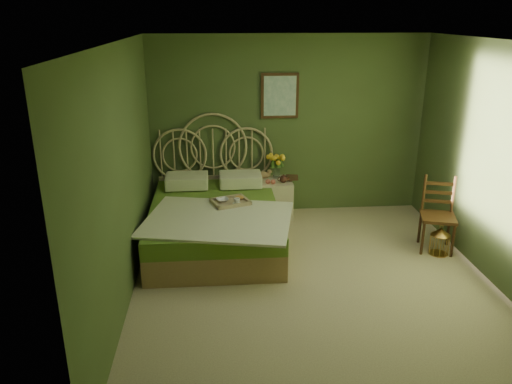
{
  "coord_description": "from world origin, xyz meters",
  "views": [
    {
      "loc": [
        -1.05,
        -4.86,
        2.86
      ],
      "look_at": [
        -0.57,
        1.0,
        0.75
      ],
      "focal_mm": 35.0,
      "sensor_mm": 36.0,
      "label": 1
    }
  ],
  "objects": [
    {
      "name": "wall_left",
      "position": [
        -2.0,
        0.0,
        1.3
      ],
      "size": [
        0.0,
        4.5,
        4.5
      ],
      "primitive_type": "plane",
      "rotation": [
        1.57,
        0.0,
        1.57
      ],
      "color": "#475B30",
      "rests_on": "floor"
    },
    {
      "name": "chair",
      "position": [
        1.7,
        0.79,
        0.52
      ],
      "size": [
        0.51,
        0.51,
        0.94
      ],
      "rotation": [
        0.0,
        0.0,
        -0.28
      ],
      "color": "#321E0D",
      "rests_on": "floor"
    },
    {
      "name": "ceiling",
      "position": [
        0.0,
        0.0,
        2.6
      ],
      "size": [
        4.5,
        4.5,
        0.0
      ],
      "primitive_type": "plane",
      "rotation": [
        3.14,
        0.0,
        0.0
      ],
      "color": "silver",
      "rests_on": "wall_back"
    },
    {
      "name": "wall_right",
      "position": [
        2.0,
        0.0,
        1.3
      ],
      "size": [
        0.0,
        4.5,
        4.5
      ],
      "primitive_type": "plane",
      "rotation": [
        1.57,
        0.0,
        -1.57
      ],
      "color": "#475B30",
      "rests_on": "floor"
    },
    {
      "name": "nightstand",
      "position": [
        -0.22,
        1.99,
        0.36
      ],
      "size": [
        0.52,
        0.52,
        1.0
      ],
      "color": "beige",
      "rests_on": "floor"
    },
    {
      "name": "coffee_cup",
      "position": [
        -0.81,
        1.04,
        0.62
      ],
      "size": [
        0.1,
        0.1,
        0.08
      ],
      "primitive_type": "imported",
      "rotation": [
        0.0,
        0.0,
        -0.26
      ],
      "color": "white",
      "rests_on": "bed"
    },
    {
      "name": "wall_art",
      "position": [
        -0.13,
        2.22,
        1.75
      ],
      "size": [
        0.54,
        0.04,
        0.64
      ],
      "color": "#321E0D",
      "rests_on": "wall_back"
    },
    {
      "name": "birdcage",
      "position": [
        1.7,
        0.59,
        0.17
      ],
      "size": [
        0.23,
        0.23,
        0.35
      ],
      "rotation": [
        0.0,
        0.0,
        0.31
      ],
      "color": "#B7833A",
      "rests_on": "floor"
    },
    {
      "name": "cereal_bowl",
      "position": [
        -0.99,
        1.15,
        0.6
      ],
      "size": [
        0.2,
        0.2,
        0.04
      ],
      "primitive_type": "imported",
      "rotation": [
        0.0,
        0.0,
        0.3
      ],
      "color": "white",
      "rests_on": "bed"
    },
    {
      "name": "bed",
      "position": [
        -1.1,
        1.17,
        0.33
      ],
      "size": [
        1.93,
        2.43,
        1.51
      ],
      "color": "#A68253",
      "rests_on": "floor"
    },
    {
      "name": "book_upper",
      "position": [
        -0.05,
        2.0,
        0.6
      ],
      "size": [
        0.21,
        0.27,
        0.02
      ],
      "primitive_type": "imported",
      "rotation": [
        0.0,
        0.0,
        -0.14
      ],
      "color": "#472819",
      "rests_on": "nightstand"
    },
    {
      "name": "floor",
      "position": [
        0.0,
        0.0,
        0.0
      ],
      "size": [
        4.5,
        4.5,
        0.0
      ],
      "primitive_type": "plane",
      "color": "#C3B48C",
      "rests_on": "ground"
    },
    {
      "name": "book_lower",
      "position": [
        -0.05,
        2.0,
        0.58
      ],
      "size": [
        0.19,
        0.23,
        0.02
      ],
      "primitive_type": "imported",
      "rotation": [
        0.0,
        0.0,
        0.23
      ],
      "color": "#381E0F",
      "rests_on": "nightstand"
    },
    {
      "name": "wall_back",
      "position": [
        0.0,
        2.25,
        1.3
      ],
      "size": [
        4.0,
        0.0,
        4.0
      ],
      "primitive_type": "plane",
      "rotation": [
        1.57,
        0.0,
        0.0
      ],
      "color": "#475B30",
      "rests_on": "floor"
    }
  ]
}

